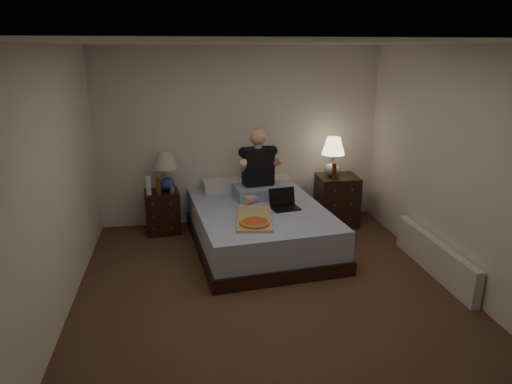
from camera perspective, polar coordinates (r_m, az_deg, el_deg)
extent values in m
cube|color=brown|center=(4.86, 1.83, -12.82)|extent=(4.00, 4.50, 0.00)
cube|color=white|center=(4.19, 2.18, 18.14)|extent=(4.00, 4.50, 0.00)
cube|color=silver|center=(6.53, -2.01, 6.89)|extent=(4.00, 0.00, 2.50)
cube|color=silver|center=(2.37, 13.27, -13.54)|extent=(4.00, 0.00, 2.50)
cube|color=silver|center=(4.43, -24.26, 0.16)|extent=(0.00, 4.50, 2.50)
cube|color=silver|center=(5.14, 24.40, 2.40)|extent=(0.00, 4.50, 2.50)
cube|color=#566DAD|center=(5.87, 0.52, -4.38)|extent=(1.78, 2.25, 0.53)
cube|color=black|center=(6.44, -11.58, -2.44)|extent=(0.49, 0.45, 0.59)
cube|color=black|center=(6.67, 10.04, -1.03)|extent=(0.57, 0.51, 0.72)
cylinder|color=white|center=(6.21, -13.30, 0.76)|extent=(0.07, 0.07, 0.25)
cylinder|color=#A8A8A4|center=(6.22, -10.45, 0.24)|extent=(0.07, 0.07, 0.10)
cylinder|color=#5A340C|center=(6.17, -12.08, 0.65)|extent=(0.06, 0.06, 0.23)
cylinder|color=#601C0D|center=(6.37, 9.73, 2.56)|extent=(0.06, 0.06, 0.23)
cube|color=silver|center=(5.59, 21.39, -7.53)|extent=(0.10, 1.60, 0.40)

